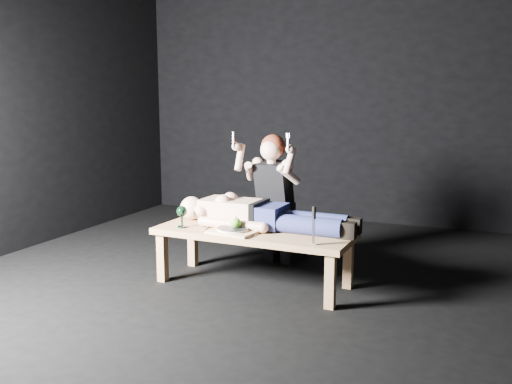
# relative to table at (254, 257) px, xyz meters

# --- Properties ---
(ground) EXTENTS (5.00, 5.00, 0.00)m
(ground) POSITION_rel_table_xyz_m (-0.04, 0.16, -0.23)
(ground) COLOR black
(ground) RESTS_ON ground
(back_wall) EXTENTS (5.00, 0.00, 5.00)m
(back_wall) POSITION_rel_table_xyz_m (-0.04, 2.66, 1.27)
(back_wall) COLOR black
(back_wall) RESTS_ON ground
(table) EXTENTS (1.60, 0.65, 0.45)m
(table) POSITION_rel_table_xyz_m (0.00, 0.00, 0.00)
(table) COLOR #AB8253
(table) RESTS_ON ground
(lying_man) EXTENTS (1.55, 0.53, 0.26)m
(lying_man) POSITION_rel_table_xyz_m (0.05, 0.12, 0.35)
(lying_man) COLOR #E1AF90
(lying_man) RESTS_ON table
(kneeling_woman) EXTENTS (0.75, 0.81, 1.21)m
(kneeling_woman) POSITION_rel_table_xyz_m (-0.02, 0.62, 0.38)
(kneeling_woman) COLOR black
(kneeling_woman) RESTS_ON ground
(serving_tray) EXTENTS (0.40, 0.31, 0.02)m
(serving_tray) POSITION_rel_table_xyz_m (-0.11, -0.14, 0.24)
(serving_tray) COLOR tan
(serving_tray) RESTS_ON table
(plate) EXTENTS (0.27, 0.27, 0.02)m
(plate) POSITION_rel_table_xyz_m (-0.11, -0.14, 0.26)
(plate) COLOR white
(plate) RESTS_ON serving_tray
(apple) EXTENTS (0.08, 0.08, 0.08)m
(apple) POSITION_rel_table_xyz_m (-0.09, -0.13, 0.31)
(apple) COLOR #59A91C
(apple) RESTS_ON plate
(goblet) EXTENTS (0.09, 0.09, 0.18)m
(goblet) POSITION_rel_table_xyz_m (-0.57, -0.14, 0.31)
(goblet) COLOR black
(goblet) RESTS_ON table
(fork_flat) EXTENTS (0.04, 0.17, 0.01)m
(fork_flat) POSITION_rel_table_xyz_m (-0.36, -0.14, 0.23)
(fork_flat) COLOR #B2B2B7
(fork_flat) RESTS_ON table
(knife_flat) EXTENTS (0.02, 0.17, 0.01)m
(knife_flat) POSITION_rel_table_xyz_m (0.01, -0.15, 0.23)
(knife_flat) COLOR #B2B2B7
(knife_flat) RESTS_ON table
(spoon_flat) EXTENTS (0.12, 0.14, 0.01)m
(spoon_flat) POSITION_rel_table_xyz_m (0.03, -0.11, 0.23)
(spoon_flat) COLOR #B2B2B7
(spoon_flat) RESTS_ON table
(carving_knife) EXTENTS (0.04, 0.04, 0.28)m
(carving_knife) POSITION_rel_table_xyz_m (0.57, -0.24, 0.36)
(carving_knife) COLOR #B2B2B7
(carving_knife) RESTS_ON table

